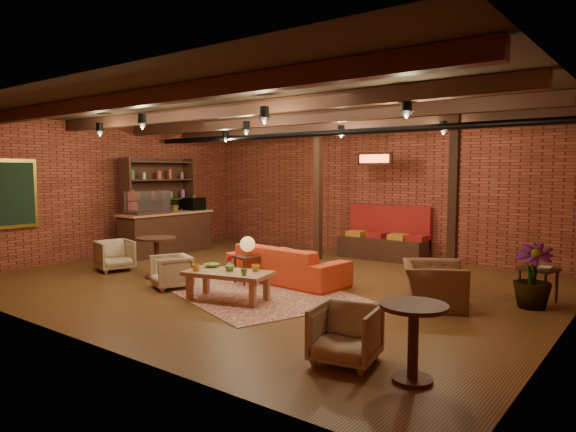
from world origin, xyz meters
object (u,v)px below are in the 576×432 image
Objects in this scene: coffee_table at (228,275)px; side_table_book at (539,270)px; armchair_b at (171,270)px; armchair_right at (434,278)px; plant_tall at (535,211)px; side_table_lamp at (248,248)px; round_table_right at (413,330)px; round_table_left at (157,250)px; armchair_a at (115,254)px; sofa at (287,264)px; armchair_far at (345,331)px.

coffee_table is 2.47× the size of side_table_book.
armchair_right is (4.17, 1.59, 0.13)m from armchair_b.
side_table_book is 0.21× the size of plant_tall.
side_table_lamp is 1.42m from armchair_b.
plant_tall is at bearing 48.44° from armchair_b.
side_table_book is 0.77× the size of round_table_right.
armchair_b is (0.93, -0.42, -0.21)m from round_table_left.
side_table_book is at bearing 51.98° from armchair_b.
armchair_right is at bearing 44.97° from armchair_b.
coffee_table is at bearing -144.35° from side_table_book.
round_table_left reaches higher than round_table_right.
plant_tall is at bearing -81.77° from armchair_right.
side_table_book is (4.55, 1.76, -0.15)m from side_table_lamp.
coffee_table is 1.88× the size of round_table_left.
armchair_right reaches higher than round_table_left.
round_table_left is 1.29m from armchair_a.
armchair_a is 7.95m from plant_tall.
round_table_right is at bearing 147.32° from sofa.
round_table_left is 1.13× the size of armchair_a.
round_table_left is 1.31× the size of side_table_book.
round_table_right is (5.08, -1.24, 0.20)m from armchair_b.
armchair_right is at bearing -62.33° from armchair_a.
armchair_right is at bearing -145.10° from plant_tall.
armchair_b is at bearing 84.22° from armchair_right.
sofa is at bearing 92.19° from coffee_table.
armchair_right is 1.72× the size of side_table_book.
armchair_b is (2.21, -0.35, -0.03)m from armchair_a.
round_table_right is at bearing -85.63° from armchair_a.
sofa is at bearing -168.71° from plant_tall.
coffee_table reaches higher than side_table_book.
armchair_right is 1.75m from side_table_book.
round_table_left is at bearing 169.37° from coffee_table.
plant_tall is (6.32, 2.02, 0.93)m from round_table_left.
plant_tall reaches higher than armchair_far.
sofa is 2.71× the size of side_table_lamp.
sofa is at bearing 62.63° from armchair_right.
coffee_table is at bearing 93.36° from armchair_right.
coffee_table is at bearing 96.88° from sofa.
sofa is 4.09m from armchair_far.
round_table_left is 1.04m from armchair_b.
coffee_table is at bearing -10.63° from round_table_left.
side_table_book is at bearing 85.68° from round_table_right.
coffee_table is (0.06, -1.64, 0.07)m from sofa.
armchair_right is 0.35× the size of plant_tall.
side_table_lamp is 0.30× the size of plant_tall.
side_table_book is at bearing -55.12° from armchair_a.
armchair_far is at bearing 140.99° from sofa.
side_table_book is (7.59, 2.50, 0.17)m from armchair_a.
plant_tall is at bearing 16.48° from side_table_lamp.
sofa is at bearing -163.23° from side_table_book.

